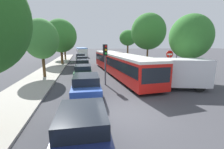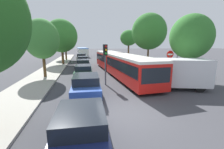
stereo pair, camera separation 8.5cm
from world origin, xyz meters
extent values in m
plane|color=#3D3D42|center=(0.00, 0.00, 0.00)|extent=(200.00, 200.00, 0.00)
cube|color=#9E998E|center=(-6.03, 18.41, 0.07)|extent=(3.20, 46.82, 0.14)
cube|color=red|center=(2.37, 6.44, 1.21)|extent=(3.01, 9.00, 1.91)
cube|color=black|center=(2.37, 6.44, 1.56)|extent=(3.00, 8.65, 0.84)
cube|color=silver|center=(2.37, 6.44, 2.26)|extent=(3.01, 9.00, 0.19)
cube|color=red|center=(1.77, 14.81, 1.21)|extent=(2.81, 6.21, 1.91)
cube|color=black|center=(1.77, 14.81, 1.56)|extent=(2.81, 5.97, 0.84)
cube|color=silver|center=(1.77, 14.81, 2.26)|extent=(2.81, 6.21, 0.19)
cylinder|color=black|center=(2.02, 11.32, 1.21)|extent=(1.82, 1.06, 1.76)
cube|color=black|center=(2.68, 2.07, 1.44)|extent=(2.09, 0.24, 1.03)
cylinder|color=black|center=(3.57, 3.69, 0.47)|extent=(0.35, 0.95, 0.93)
cylinder|color=black|center=(1.58, 3.55, 0.47)|extent=(0.35, 0.95, 0.93)
cylinder|color=black|center=(3.16, 9.34, 0.47)|extent=(0.35, 0.95, 0.93)
cylinder|color=black|center=(1.17, 9.20, 0.47)|extent=(0.35, 0.95, 0.93)
cylinder|color=black|center=(2.76, 14.88, 0.47)|extent=(0.35, 0.95, 0.93)
cylinder|color=black|center=(0.77, 14.74, 0.47)|extent=(0.35, 0.95, 0.93)
cube|color=silver|center=(-1.97, 36.82, 1.22)|extent=(3.22, 11.17, 1.92)
cube|color=black|center=(-1.97, 36.82, 1.57)|extent=(3.21, 10.62, 0.81)
cube|color=#234C93|center=(-1.97, 36.82, 2.28)|extent=(3.22, 11.17, 0.19)
cylinder|color=black|center=(-3.25, 40.38, 0.48)|extent=(0.36, 0.98, 0.96)
cylinder|color=black|center=(-1.20, 40.52, 0.48)|extent=(0.36, 0.98, 0.96)
cylinder|color=black|center=(-2.76, 33.45, 0.48)|extent=(0.36, 0.98, 0.96)
cylinder|color=black|center=(-0.71, 33.60, 0.48)|extent=(0.36, 0.98, 0.96)
cube|color=navy|center=(-2.04, -1.95, 0.56)|extent=(1.81, 4.01, 0.64)
cube|color=black|center=(-2.04, -2.04, 1.13)|extent=(1.61, 2.12, 0.49)
cylinder|color=black|center=(-2.70, -0.66, 0.30)|extent=(0.23, 0.61, 0.60)
cylinder|color=black|center=(-1.29, -0.71, 0.30)|extent=(0.23, 0.61, 0.60)
cube|color=#284799|center=(-1.74, 3.19, 0.59)|extent=(1.90, 4.21, 0.67)
cube|color=black|center=(-1.74, 3.09, 1.19)|extent=(1.69, 2.23, 0.51)
cylinder|color=black|center=(-2.43, 4.54, 0.32)|extent=(0.24, 0.64, 0.63)
cylinder|color=black|center=(-0.95, 4.49, 0.32)|extent=(0.24, 0.64, 0.63)
cylinder|color=black|center=(-2.52, 1.89, 0.32)|extent=(0.24, 0.64, 0.63)
cylinder|color=black|center=(-1.04, 1.84, 0.32)|extent=(0.24, 0.64, 0.63)
cube|color=#236638|center=(-1.87, 8.55, 0.56)|extent=(1.80, 3.99, 0.64)
cube|color=black|center=(-1.87, 8.46, 1.12)|extent=(1.60, 2.11, 0.49)
cylinder|color=black|center=(-2.53, 9.83, 0.30)|extent=(0.23, 0.61, 0.60)
cylinder|color=black|center=(-1.13, 9.78, 0.30)|extent=(0.23, 0.61, 0.60)
cylinder|color=black|center=(-2.61, 7.32, 0.30)|extent=(0.23, 0.61, 0.60)
cylinder|color=black|center=(-1.21, 7.27, 0.30)|extent=(0.23, 0.61, 0.60)
cube|color=#47474C|center=(-1.82, 13.92, 0.57)|extent=(1.82, 4.02, 0.64)
cube|color=black|center=(-1.83, 13.83, 1.13)|extent=(1.62, 2.13, 0.49)
cylinder|color=black|center=(-2.48, 15.22, 0.30)|extent=(0.23, 0.61, 0.60)
cylinder|color=black|center=(-1.07, 15.17, 0.30)|extent=(0.23, 0.61, 0.60)
cylinder|color=black|center=(-2.57, 12.68, 0.30)|extent=(0.23, 0.61, 0.60)
cylinder|color=black|center=(-1.16, 12.63, 0.30)|extent=(0.23, 0.61, 0.60)
cube|color=black|center=(-1.88, 18.87, 0.57)|extent=(1.84, 4.08, 0.65)
cube|color=black|center=(-1.88, 18.78, 1.15)|extent=(1.64, 2.16, 0.50)
cylinder|color=black|center=(-2.55, 20.18, 0.31)|extent=(0.23, 0.62, 0.61)
cylinder|color=black|center=(-1.12, 20.13, 0.31)|extent=(0.23, 0.62, 0.61)
cylinder|color=black|center=(-2.64, 17.61, 0.31)|extent=(0.23, 0.62, 0.61)
cylinder|color=black|center=(-1.21, 17.56, 0.31)|extent=(0.23, 0.62, 0.61)
cube|color=#B7BABF|center=(-2.10, 24.47, 0.61)|extent=(1.95, 4.33, 0.69)
cube|color=black|center=(-2.10, 24.37, 1.22)|extent=(1.74, 2.29, 0.53)
cylinder|color=black|center=(-2.81, 25.86, 0.32)|extent=(0.25, 0.66, 0.65)
cylinder|color=black|center=(-1.29, 25.81, 0.32)|extent=(0.25, 0.66, 0.65)
cylinder|color=black|center=(-2.90, 23.14, 0.32)|extent=(0.25, 0.66, 0.65)
cylinder|color=black|center=(-1.39, 23.08, 0.32)|extent=(0.25, 0.66, 0.65)
cube|color=silver|center=(5.43, 3.49, 1.31)|extent=(4.49, 3.06, 2.00)
cube|color=silver|center=(3.03, 4.18, 0.84)|extent=(1.39, 2.08, 1.00)
cylinder|color=black|center=(3.18, 3.26, 0.36)|extent=(0.76, 0.43, 0.72)
cylinder|color=black|center=(3.65, 4.88, 0.36)|extent=(0.76, 0.43, 0.72)
cylinder|color=black|center=(6.35, 2.35, 0.36)|extent=(0.76, 0.43, 0.72)
cylinder|color=black|center=(6.82, 3.96, 0.36)|extent=(0.76, 0.43, 0.72)
cylinder|color=#56595E|center=(-0.06, 5.67, 1.70)|extent=(0.12, 0.12, 3.40)
cube|color=black|center=(-0.06, 5.67, 2.95)|extent=(0.37, 0.31, 0.90)
sphere|color=red|center=(-0.02, 5.53, 3.23)|extent=(0.18, 0.18, 0.18)
sphere|color=#EAAD14|center=(-0.02, 5.53, 2.95)|extent=(0.18, 0.18, 0.18)
sphere|color=green|center=(-0.02, 5.53, 2.67)|extent=(0.18, 0.18, 0.18)
cylinder|color=#56595E|center=(6.20, 6.25, 1.20)|extent=(0.08, 0.08, 2.40)
cylinder|color=red|center=(6.20, 6.25, 2.47)|extent=(0.70, 0.03, 0.70)
cube|color=white|center=(6.20, 6.23, 2.47)|extent=(0.50, 0.04, 0.14)
cylinder|color=#56595E|center=(7.45, 6.96, 1.80)|extent=(0.10, 0.10, 3.60)
cube|color=#197A38|center=(7.45, 6.96, 3.30)|extent=(0.25, 1.39, 0.28)
cube|color=#197A38|center=(7.45, 6.96, 2.96)|extent=(0.25, 1.39, 0.28)
cylinder|color=#51381E|center=(-5.74, 9.44, 1.22)|extent=(0.28, 0.28, 2.45)
ellipsoid|color=#3D7F38|center=(-5.74, 9.44, 3.89)|extent=(3.30, 3.30, 3.86)
cylinder|color=#51381E|center=(-5.18, 19.74, 1.35)|extent=(0.40, 0.40, 2.71)
ellipsoid|color=#33752D|center=(-5.18, 19.74, 4.71)|extent=(5.17, 5.17, 5.34)
ellipsoid|color=#3D7F38|center=(-4.82, 19.31, 3.91)|extent=(3.10, 3.10, 2.94)
cylinder|color=#51381E|center=(-5.37, 26.96, 1.25)|extent=(0.36, 0.36, 2.49)
ellipsoid|color=#1E561E|center=(-5.37, 26.96, 4.06)|extent=(4.49, 4.49, 4.18)
ellipsoid|color=#33752D|center=(-5.07, 26.56, 3.43)|extent=(2.69, 2.69, 2.30)
cylinder|color=#51381E|center=(7.83, 5.72, 1.28)|extent=(0.27, 0.27, 2.56)
ellipsoid|color=#33752D|center=(7.83, 5.72, 4.06)|extent=(3.74, 3.74, 4.00)
ellipsoid|color=#1E561E|center=(7.69, 5.98, 3.46)|extent=(2.25, 2.25, 2.20)
cylinder|color=#51381E|center=(7.67, 14.37, 1.62)|extent=(0.25, 0.25, 3.24)
ellipsoid|color=#33752D|center=(7.67, 14.37, 5.17)|extent=(4.96, 4.96, 5.14)
cylinder|color=#51381E|center=(7.28, 22.90, 1.72)|extent=(0.32, 0.32, 3.45)
ellipsoid|color=#33752D|center=(7.28, 22.90, 4.61)|extent=(3.41, 3.41, 3.10)
camera|label=1|loc=(-1.98, -6.59, 3.45)|focal=24.00mm
camera|label=2|loc=(-1.90, -6.61, 3.45)|focal=24.00mm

